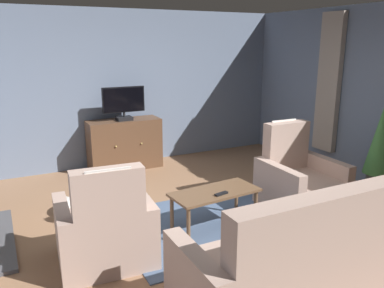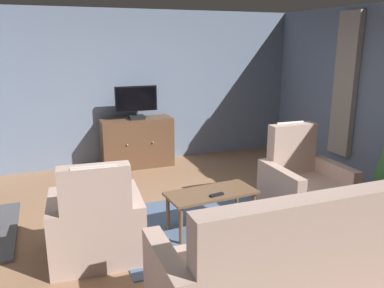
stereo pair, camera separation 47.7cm
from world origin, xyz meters
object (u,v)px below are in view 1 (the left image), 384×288
television (124,103)px  armchair_beside_cabinet (299,182)px  cat (65,207)px  tv_cabinet (125,145)px  sofa_floral (298,262)px  potted_plant_small_fern_corner (380,147)px  coffee_table (215,196)px  armchair_near_window (106,231)px  tv_remote (221,194)px

television → armchair_beside_cabinet: 3.12m
armchair_beside_cabinet → cat: (-2.83, 1.11, -0.23)m
tv_cabinet → sofa_floral: sofa_floral is taller
television → potted_plant_small_fern_corner: television is taller
potted_plant_small_fern_corner → television: bearing=132.8°
tv_cabinet → armchair_beside_cabinet: size_ratio=1.10×
sofa_floral → potted_plant_small_fern_corner: size_ratio=1.47×
coffee_table → armchair_near_window: bearing=-173.3°
tv_cabinet → coffee_table: tv_cabinet is taller
sofa_floral → cat: (-1.48, 2.62, -0.24)m
coffee_table → tv_remote: bearing=-86.0°
potted_plant_small_fern_corner → tv_cabinet: bearing=132.3°
television → armchair_beside_cabinet: bearing=-58.6°
tv_cabinet → coffee_table: (0.25, -2.67, 0.00)m
coffee_table → armchair_near_window: armchair_near_window is taller
cat → armchair_near_window: bearing=-81.9°
television → cat: 2.20m
sofa_floral → television: bearing=93.0°
television → sofa_floral: bearing=-87.0°
armchair_near_window → armchair_beside_cabinet: 2.66m
coffee_table → armchair_near_window: 1.34m
tv_cabinet → armchair_near_window: (-1.08, -2.83, -0.07)m
armchair_beside_cabinet → cat: size_ratio=1.61×
sofa_floral → cat: sofa_floral is taller
coffee_table → potted_plant_small_fern_corner: size_ratio=0.78×
armchair_beside_cabinet → cat: bearing=158.7°
tv_remote → sofa_floral: sofa_floral is taller
television → armchair_near_window: bearing=-111.2°
tv_cabinet → television: bearing=-90.0°
cat → television: bearing=49.1°
tv_remote → armchair_beside_cabinet: 1.33m
cat → tv_remote: bearing=-40.3°
tv_cabinet → potted_plant_small_fern_corner: potted_plant_small_fern_corner is taller
television → potted_plant_small_fern_corner: size_ratio=0.52×
tv_remote → coffee_table: bearing=-97.3°
tv_cabinet → potted_plant_small_fern_corner: (2.67, -2.94, 0.36)m
tv_remote → potted_plant_small_fern_corner: (2.42, -0.14, 0.29)m
tv_remote → television: bearing=-96.0°
armchair_near_window → coffee_table: bearing=6.7°
tv_cabinet → tv_remote: tv_cabinet is taller
armchair_beside_cabinet → cat: armchair_beside_cabinet is taller
television → sofa_floral: 4.16m
sofa_floral → coffee_table: bearing=88.6°
cat → sofa_floral: bearing=-60.5°
coffee_table → sofa_floral: bearing=-91.4°
armchair_near_window → potted_plant_small_fern_corner: size_ratio=0.79×
coffee_table → cat: coffee_table is taller
television → cat: television is taller
sofa_floral → armchair_beside_cabinet: armchair_beside_cabinet is taller
coffee_table → sofa_floral: 1.46m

